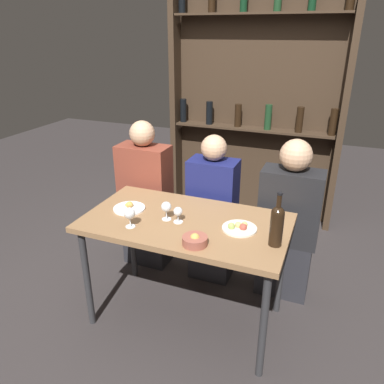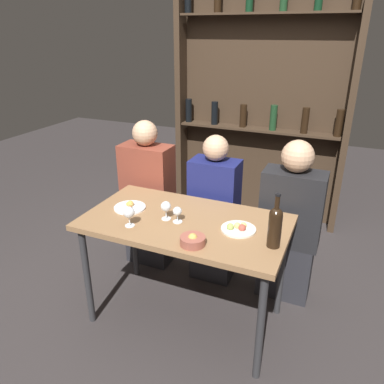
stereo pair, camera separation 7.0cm
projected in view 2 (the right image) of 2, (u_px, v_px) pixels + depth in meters
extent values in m
plane|color=#332D2D|center=(186.00, 316.00, 2.66)|extent=(10.00, 10.00, 0.00)
cube|color=olive|center=(185.00, 223.00, 2.36)|extent=(1.29, 0.71, 0.04)
cylinder|color=#2D2D30|center=(87.00, 277.00, 2.47)|extent=(0.04, 0.04, 0.73)
cylinder|color=#2D2D30|center=(260.00, 328.00, 2.05)|extent=(0.04, 0.04, 0.73)
cylinder|color=#2D2D30|center=(134.00, 235.00, 2.97)|extent=(0.04, 0.04, 0.73)
cylinder|color=#2D2D30|center=(281.00, 270.00, 2.55)|extent=(0.04, 0.04, 0.73)
cube|color=#38281C|center=(260.00, 115.00, 3.79)|extent=(1.68, 0.02, 2.15)
cube|color=#38281C|center=(181.00, 110.00, 4.01)|extent=(0.06, 0.18, 2.15)
cube|color=#38281C|center=(348.00, 125.00, 3.40)|extent=(0.06, 0.18, 2.15)
cube|color=#38281C|center=(257.00, 129.00, 3.75)|extent=(1.60, 0.18, 0.02)
cylinder|color=black|center=(189.00, 110.00, 3.97)|extent=(0.07, 0.07, 0.24)
cylinder|color=black|center=(215.00, 113.00, 3.86)|extent=(0.07, 0.07, 0.23)
cylinder|color=black|center=(243.00, 116.00, 3.76)|extent=(0.07, 0.07, 0.23)
cylinder|color=#19381E|center=(273.00, 118.00, 3.63)|extent=(0.07, 0.07, 0.24)
cylinder|color=black|center=(305.00, 121.00, 3.52)|extent=(0.07, 0.07, 0.24)
cylinder|color=black|center=(339.00, 123.00, 3.41)|extent=(0.07, 0.07, 0.25)
cube|color=#38281C|center=(265.00, 13.00, 3.33)|extent=(1.60, 0.18, 0.02)
cylinder|color=black|center=(188.00, 0.00, 3.56)|extent=(0.07, 0.07, 0.23)
cylinder|color=black|center=(218.00, 0.00, 3.45)|extent=(0.07, 0.07, 0.22)
cylinder|color=black|center=(275.00, 231.00, 2.03)|extent=(0.07, 0.07, 0.20)
sphere|color=black|center=(276.00, 214.00, 1.99)|extent=(0.07, 0.07, 0.07)
cylinder|color=black|center=(277.00, 205.00, 1.97)|extent=(0.03, 0.03, 0.11)
cylinder|color=black|center=(278.00, 195.00, 1.95)|extent=(0.03, 0.03, 0.01)
cylinder|color=silver|center=(178.00, 222.00, 2.33)|extent=(0.06, 0.06, 0.00)
cylinder|color=silver|center=(177.00, 217.00, 2.32)|extent=(0.01, 0.01, 0.06)
sphere|color=silver|center=(177.00, 211.00, 2.30)|extent=(0.06, 0.06, 0.06)
cylinder|color=silver|center=(130.00, 225.00, 2.28)|extent=(0.06, 0.06, 0.00)
cylinder|color=silver|center=(129.00, 220.00, 2.27)|extent=(0.01, 0.01, 0.07)
sphere|color=silver|center=(129.00, 212.00, 2.25)|extent=(0.07, 0.07, 0.07)
cylinder|color=silver|center=(166.00, 219.00, 2.36)|extent=(0.06, 0.06, 0.00)
cylinder|color=silver|center=(166.00, 214.00, 2.35)|extent=(0.01, 0.01, 0.07)
sphere|color=silver|center=(166.00, 206.00, 2.33)|extent=(0.06, 0.06, 0.06)
cylinder|color=silver|center=(238.00, 229.00, 2.23)|extent=(0.21, 0.21, 0.01)
sphere|color=#B74C3D|center=(242.00, 228.00, 2.21)|extent=(0.04, 0.04, 0.04)
sphere|color=#99B256|center=(230.00, 227.00, 2.22)|extent=(0.04, 0.04, 0.04)
sphere|color=#E5BC66|center=(237.00, 226.00, 2.23)|extent=(0.04, 0.04, 0.04)
sphere|color=#E5BC66|center=(244.00, 225.00, 2.24)|extent=(0.04, 0.04, 0.04)
cylinder|color=white|center=(130.00, 207.00, 2.50)|extent=(0.21, 0.21, 0.01)
sphere|color=#99B256|center=(130.00, 205.00, 2.50)|extent=(0.03, 0.03, 0.03)
sphere|color=gold|center=(130.00, 204.00, 2.51)|extent=(0.05, 0.05, 0.05)
sphere|color=#C67038|center=(130.00, 207.00, 2.47)|extent=(0.03, 0.03, 0.03)
sphere|color=gold|center=(128.00, 204.00, 2.52)|extent=(0.03, 0.03, 0.03)
cylinder|color=#995142|center=(193.00, 241.00, 2.07)|extent=(0.14, 0.14, 0.05)
sphere|color=gold|center=(193.00, 238.00, 2.07)|extent=(0.05, 0.05, 0.05)
cube|color=#26262B|center=(150.00, 237.00, 3.23)|extent=(0.37, 0.22, 0.45)
cube|color=brown|center=(147.00, 181.00, 3.02)|extent=(0.41, 0.22, 0.59)
sphere|color=tan|center=(145.00, 133.00, 2.86)|extent=(0.20, 0.20, 0.20)
cube|color=#26262B|center=(213.00, 251.00, 3.02)|extent=(0.32, 0.22, 0.45)
cube|color=navy|center=(214.00, 195.00, 2.82)|extent=(0.36, 0.22, 0.55)
sphere|color=tan|center=(216.00, 148.00, 2.67)|extent=(0.19, 0.19, 0.19)
cube|color=#26262B|center=(285.00, 268.00, 2.81)|extent=(0.38, 0.22, 0.45)
cube|color=black|center=(292.00, 208.00, 2.61)|extent=(0.42, 0.22, 0.54)
sphere|color=tan|center=(298.00, 156.00, 2.46)|extent=(0.22, 0.22, 0.22)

